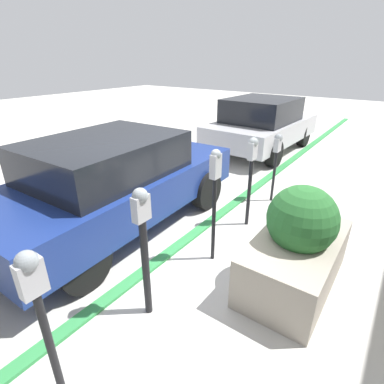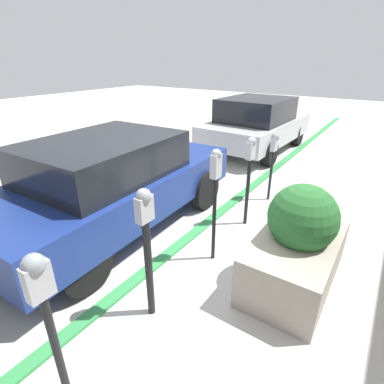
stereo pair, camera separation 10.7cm
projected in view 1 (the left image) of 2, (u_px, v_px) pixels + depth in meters
ground_plane at (185, 247)px, 4.47m from camera, size 40.00×40.00×0.00m
curb_strip at (180, 244)px, 4.50m from camera, size 24.50×0.16×0.04m
parking_meter_nearest at (38, 301)px, 2.09m from camera, size 0.18×0.15×1.45m
parking_meter_second at (143, 236)px, 2.94m from camera, size 0.18×0.15×1.50m
parking_meter_middle at (215, 184)px, 3.75m from camera, size 0.15×0.13×1.58m
parking_meter_fourth at (252, 164)px, 4.64m from camera, size 0.17×0.15×1.49m
parking_meter_farthest at (277, 151)px, 5.51m from camera, size 0.17×0.15×1.33m
planter_box at (297, 247)px, 3.55m from camera, size 1.67×0.88×1.30m
parked_car_middle at (115, 181)px, 4.76m from camera, size 4.34×2.01×1.51m
parked_car_rear at (262, 124)px, 8.76m from camera, size 3.95×2.08×1.53m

